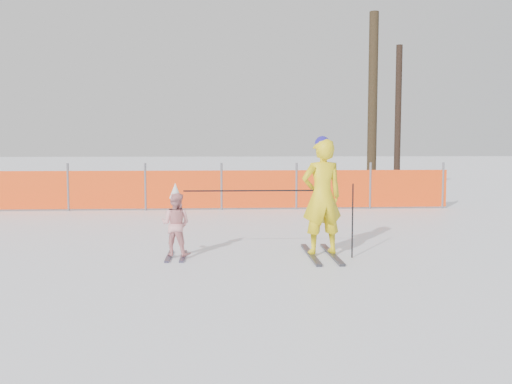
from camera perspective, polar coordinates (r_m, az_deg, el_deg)
ground at (r=8.85m, az=0.19°, el=-6.75°), size 120.00×120.00×0.00m
adult at (r=9.06m, az=6.60°, el=-0.45°), size 0.74×1.65×1.90m
child at (r=9.01m, az=-8.03°, el=-3.13°), size 0.57×0.87×1.17m
ski_poles at (r=8.92m, az=3.05°, el=-0.97°), size 2.64×0.24×1.16m
safety_fence at (r=15.26m, az=-10.83°, el=0.26°), size 16.12×0.06×1.25m
tree_trunks at (r=19.54m, az=12.34°, el=8.03°), size 1.39×1.16×5.99m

